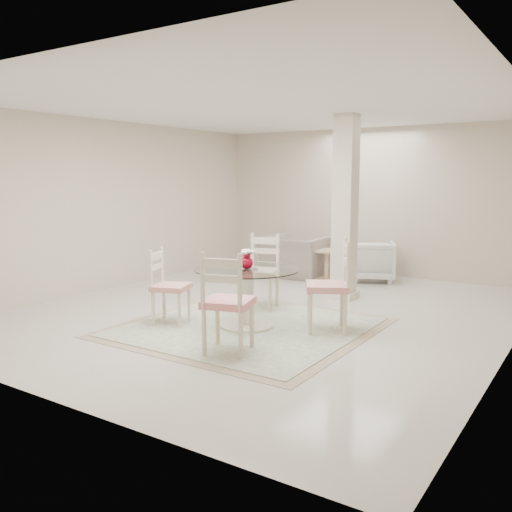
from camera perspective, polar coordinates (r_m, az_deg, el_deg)
The scene contains 13 objects.
ground at distance 7.38m, azimuth 1.41°, elevation -5.82°, with size 7.00×7.00×0.00m, color beige.
room_shell at distance 7.16m, azimuth 1.46°, elevation 8.74°, with size 6.02×7.02×2.71m.
column at distance 8.09m, azimuth 9.36°, elevation 5.00°, with size 0.30×0.30×2.70m, color beige.
area_rug at distance 6.59m, azimuth -0.96°, elevation -7.48°, with size 2.82×2.82×0.02m.
dining_table at distance 6.50m, azimuth -0.97°, elevation -4.43°, with size 1.25×1.25×0.72m.
red_vase at distance 6.41m, azimuth -0.97°, elevation -0.28°, with size 0.18×0.17×0.24m.
dining_chair_east at distance 6.33m, azimuth 8.20°, elevation -2.42°, with size 0.65×0.65×1.20m.
dining_chair_north at distance 7.44m, azimuth 0.66°, elevation -1.02°, with size 0.56×0.56×1.13m.
dining_chair_west at distance 6.74m, azimuth -9.48°, elevation -2.57°, with size 0.53×0.53×1.03m.
dining_chair_south at distance 5.47m, azimuth -3.20°, elevation -4.16°, with size 0.59×0.59×1.18m.
recliner_taupe at distance 9.91m, azimuth 4.07°, elevation -0.05°, with size 1.13×0.99×0.73m, color gray.
armchair_white at distance 9.70m, azimuth 12.10°, elevation -0.50°, with size 0.75×0.77×0.70m, color white.
side_table at distance 9.54m, azimuth 7.43°, elevation -1.10°, with size 0.53×0.53×0.55m.
Camera 1 is at (3.77, -6.08, 1.79)m, focal length 38.00 mm.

